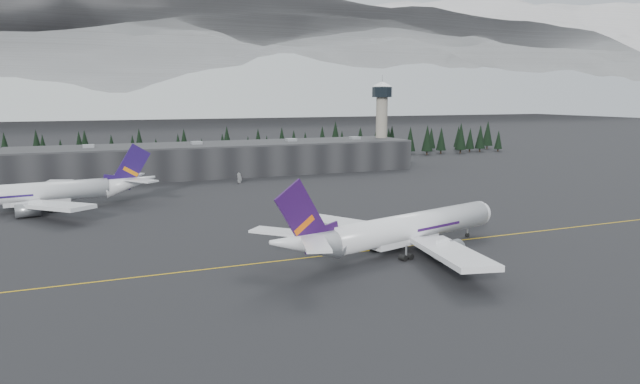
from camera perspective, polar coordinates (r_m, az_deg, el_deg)
name	(u,v)px	position (r m, az deg, el deg)	size (l,w,h in m)	color
ground	(356,249)	(119.70, 3.67, -5.73)	(1400.00, 1400.00, 0.00)	black
taxiline	(361,252)	(117.97, 4.09, -5.96)	(400.00, 0.40, 0.02)	gold
terminal	(222,159)	(235.59, -9.79, 3.29)	(160.00, 30.00, 12.60)	black
control_tower	(382,114)	(263.76, 6.20, 7.76)	(10.00, 10.00, 37.70)	gray
treeline	(204,148)	(271.53, -11.52, 4.31)	(360.00, 20.00, 15.00)	black
mountain_ridge	(114,114)	(1105.25, -19.91, 7.39)	(4400.00, 900.00, 420.00)	white
jet_main	(396,230)	(115.53, 7.58, -3.83)	(58.52, 53.21, 17.56)	white
jet_parked	(46,192)	(176.45, -25.68, -0.03)	(60.14, 55.21, 17.72)	silver
gse_vehicle_a	(117,186)	(210.79, -19.65, 0.60)	(2.33, 5.05, 1.40)	silver
gse_vehicle_b	(240,181)	(210.95, -8.03, 1.06)	(1.55, 3.84, 1.31)	silver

